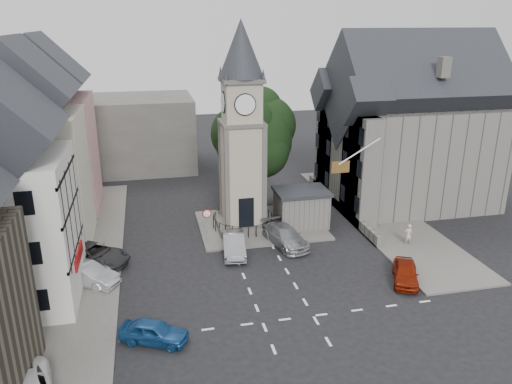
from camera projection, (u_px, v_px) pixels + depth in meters
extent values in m
plane|color=black|center=(266.00, 274.00, 33.49)|extent=(120.00, 120.00, 0.00)
cube|color=#595651|center=(80.00, 252.00, 36.44)|extent=(6.00, 30.00, 0.14)
cube|color=#595651|center=(378.00, 215.00, 43.29)|extent=(6.00, 26.00, 0.14)
cube|color=#595651|center=(261.00, 225.00, 41.14)|extent=(10.00, 8.00, 0.16)
cube|color=silver|center=(288.00, 319.00, 28.41)|extent=(20.00, 8.00, 0.01)
cube|color=#4C4944|center=(243.00, 224.00, 40.75)|extent=(4.20, 4.20, 0.70)
torus|color=black|center=(243.00, 215.00, 40.51)|extent=(4.86, 4.86, 0.06)
cube|color=#9F9680|center=(242.00, 173.00, 39.32)|extent=(3.00, 3.00, 8.00)
cube|color=black|center=(246.00, 212.00, 38.90)|extent=(1.20, 0.25, 2.40)
cube|color=#4C4944|center=(242.00, 123.00, 38.00)|extent=(3.30, 3.30, 0.25)
cube|color=#9F9680|center=(242.00, 102.00, 37.48)|extent=(2.70, 2.70, 3.20)
cylinder|color=white|center=(245.00, 105.00, 36.19)|extent=(1.50, 0.12, 1.50)
cube|color=#4C4944|center=(241.00, 80.00, 36.95)|extent=(3.10, 3.10, 0.30)
cone|color=black|center=(241.00, 48.00, 36.21)|extent=(3.40, 3.40, 4.20)
cube|color=#63615B|center=(301.00, 209.00, 40.92)|extent=(4.00, 3.00, 2.80)
cube|color=black|center=(302.00, 191.00, 40.41)|extent=(4.30, 3.30, 0.25)
cylinder|color=black|center=(254.00, 182.00, 45.16)|extent=(0.70, 0.70, 4.40)
cylinder|color=black|center=(207.00, 229.00, 37.49)|extent=(0.10, 0.10, 2.50)
cone|color=#A50C0C|center=(207.00, 214.00, 36.99)|extent=(0.70, 0.06, 0.70)
cone|color=white|center=(207.00, 214.00, 36.97)|extent=(0.54, 0.04, 0.54)
cube|color=#D49B92|center=(50.00, 155.00, 43.43)|extent=(7.50, 7.00, 10.00)
cube|color=beige|center=(32.00, 182.00, 36.05)|extent=(7.50, 7.00, 10.00)
cube|color=silver|center=(6.00, 232.00, 28.84)|extent=(7.50, 7.00, 9.00)
cube|color=#4C4944|center=(102.00, 134.00, 55.54)|extent=(20.00, 10.00, 8.00)
cube|color=#63615B|center=(408.00, 154.00, 45.42)|extent=(14.00, 10.00, 9.00)
cube|color=#63615B|center=(360.00, 169.00, 40.93)|extent=(1.60, 4.40, 9.00)
cube|color=#63615B|center=(330.00, 149.00, 47.38)|extent=(1.60, 4.40, 9.00)
cube|color=#63615B|center=(340.00, 205.00, 44.44)|extent=(0.40, 16.00, 0.90)
cylinder|color=white|center=(359.00, 151.00, 36.51)|extent=(3.17, 0.10, 1.89)
plane|color=#B21414|center=(341.00, 167.00, 36.58)|extent=(1.40, 0.00, 1.40)
imported|color=navy|center=(154.00, 332.00, 26.22)|extent=(3.94, 2.82, 1.25)
imported|color=#A1A4A9|center=(87.00, 274.00, 31.95)|extent=(4.34, 3.58, 1.39)
imported|color=#2C2D2F|center=(91.00, 255.00, 34.48)|extent=(5.99, 5.05, 1.52)
imported|color=gray|center=(234.00, 244.00, 36.15)|extent=(2.04, 4.55, 1.45)
imported|color=gray|center=(285.00, 236.00, 37.52)|extent=(3.09, 5.26, 1.43)
imported|color=maroon|center=(406.00, 273.00, 32.27)|extent=(2.97, 4.07, 1.29)
imported|color=#C2B2A1|center=(408.00, 235.00, 37.40)|extent=(0.63, 0.42, 1.72)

